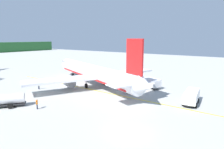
{
  "coord_description": "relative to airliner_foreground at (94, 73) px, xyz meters",
  "views": [
    {
      "loc": [
        -19.87,
        -11.98,
        11.96
      ],
      "look_at": [
        17.37,
        15.27,
        3.34
      ],
      "focal_mm": 31.23,
      "sensor_mm": 36.0,
      "label": 1
    }
  ],
  "objects": [
    {
      "name": "service_truck_catering",
      "position": [
        0.32,
        -23.69,
        -1.97
      ],
      "size": [
        6.7,
        3.01,
        2.42
      ],
      "color": "white",
      "rests_on": "ground"
    },
    {
      "name": "crew_marshaller",
      "position": [
        -10.31,
        8.32,
        -2.38
      ],
      "size": [
        0.45,
        0.53,
        1.7
      ],
      "color": "#191E33",
      "rests_on": "ground"
    },
    {
      "name": "airliner_foreground",
      "position": [
        0.0,
        0.0,
        0.0
      ],
      "size": [
        33.65,
        40.09,
        11.9
      ],
      "color": "white",
      "rests_on": "ground"
    },
    {
      "name": "service_truck_fuel",
      "position": [
        6.67,
        -11.91,
        -1.95
      ],
      "size": [
        4.56,
        6.92,
        2.47
      ],
      "color": "silver",
      "rests_on": "ground"
    },
    {
      "name": "apron_guide_line",
      "position": [
        -3.26,
        -4.47,
        -3.39
      ],
      "size": [
        0.3,
        60.0,
        0.01
      ],
      "primitive_type": "cube",
      "color": "yellow",
      "rests_on": "ground"
    },
    {
      "name": "service_truck_baggage",
      "position": [
        -21.14,
        2.18,
        -1.99
      ],
      "size": [
        6.23,
        5.41,
        2.4
      ],
      "color": "#338C3F",
      "rests_on": "ground"
    },
    {
      "name": "crew_loader_left",
      "position": [
        -18.27,
        -3.2,
        -2.33
      ],
      "size": [
        0.49,
        0.47,
        1.79
      ],
      "color": "#191E33",
      "rests_on": "ground"
    },
    {
      "name": "cargo_container_near",
      "position": [
        -0.24,
        -11.06,
        -2.52
      ],
      "size": [
        2.21,
        2.21,
        1.85
      ],
      "color": "#333338",
      "rests_on": "ground"
    }
  ]
}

